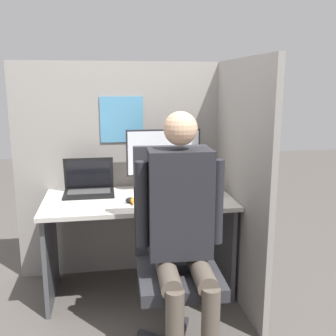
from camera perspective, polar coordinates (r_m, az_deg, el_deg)
ground_plane at (r=2.83m, az=-3.42°, el=-20.53°), size 12.00×12.00×0.00m
cubicle_panel_back at (r=3.17m, az=-4.96°, el=-0.25°), size 1.84×0.05×1.70m
cubicle_panel_right at (r=2.89m, az=9.66°, el=-1.67°), size 0.04×1.32×1.70m
desk at (r=2.90m, az=-4.27°, el=-7.83°), size 1.34×0.68×0.72m
paper_box at (r=3.05m, az=-0.66°, el=-2.50°), size 0.28×0.23×0.07m
monitor at (r=3.00m, az=-0.68°, el=1.97°), size 0.57×0.18×0.40m
laptop at (r=2.98m, az=-11.40°, el=-2.72°), size 0.37×0.25×0.26m
mouse at (r=2.72m, az=-5.51°, el=-4.67°), size 0.07×0.05×0.04m
stapler at (r=2.95m, az=6.94°, el=-3.29°), size 0.04×0.15×0.05m
carrot_toy at (r=2.69m, az=-5.17°, el=-4.92°), size 0.04×0.12×0.04m
office_chair at (r=2.34m, az=1.03°, el=-11.46°), size 0.52×0.57×1.17m
person at (r=2.10m, az=2.09°, el=-8.07°), size 0.48×0.45×1.39m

